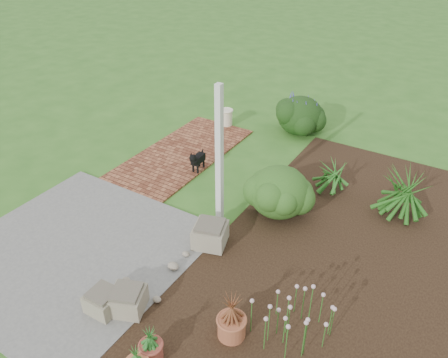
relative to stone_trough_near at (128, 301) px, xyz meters
The scene contains 17 objects.
ground 2.19m from the stone_trough_near, 97.37° to the left, with size 80.00×80.00×0.00m, color #326821.
concrete_patio 1.59m from the stone_trough_near, 164.73° to the left, with size 3.50×3.50×0.04m, color slate.
brick_path 4.39m from the stone_trough_near, 116.81° to the left, with size 1.60×3.50×0.04m, color brown.
garden_bed 3.47m from the stone_trough_near, 50.24° to the left, with size 4.00×7.00×0.03m, color black.
veranda_post 2.50m from the stone_trough_near, 89.50° to the left, with size 0.10×0.10×2.50m, color white.
stone_trough_near is the anchor object (origin of this frame).
stone_trough_mid 0.32m from the stone_trough_near, 147.71° to the right, with size 0.41×0.41×0.27m, color #78715B.
stone_trough_far 1.71m from the stone_trough_near, 83.30° to the left, with size 0.50×0.50×0.34m, color gray.
black_dog 3.69m from the stone_trough_near, 110.16° to the left, with size 0.18×0.51×0.44m.
cream_ceramic_urn 5.96m from the stone_trough_near, 108.73° to the left, with size 0.29×0.29×0.39m, color #F0E9C6.
evergreen_shrub 3.15m from the stone_trough_near, 76.22° to the left, with size 1.06×1.06×0.90m, color #114017.
agapanthus_clump_back 4.84m from the stone_trough_near, 58.02° to the left, with size 1.13×1.13×1.01m, color #133A10, non-canonical shape.
agapanthus_clump_front 4.37m from the stone_trough_near, 72.86° to the left, with size 0.88×0.88×0.79m, color #154110, non-canonical shape.
pink_flower_patch 2.16m from the stone_trough_near, 21.44° to the left, with size 1.01×1.01×0.65m, color #113D0F, non-canonical shape.
terracotta_pot_bronze 1.44m from the stone_trough_near, 14.78° to the left, with size 0.35×0.35×0.29m, color #A05636.
terracotta_pot_small_left 0.85m from the stone_trough_near, 28.95° to the right, with size 0.27×0.27×0.23m, color brown.
purple_flowering_bush 6.29m from the stone_trough_near, 92.35° to the left, with size 1.07×1.07×0.91m, color black.
Camera 1 is at (3.50, -4.94, 4.66)m, focal length 35.00 mm.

